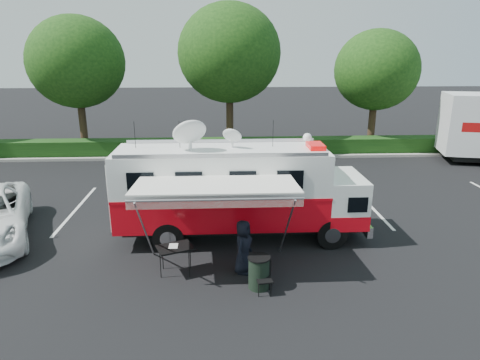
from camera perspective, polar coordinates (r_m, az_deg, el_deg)
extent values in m
plane|color=black|center=(14.84, 0.10, -7.60)|extent=(120.00, 120.00, 0.00)
cube|color=#9E998E|center=(25.65, 7.77, 3.13)|extent=(60.00, 0.35, 0.15)
cube|color=black|center=(26.42, 7.46, 4.50)|extent=(60.00, 1.20, 1.00)
cylinder|color=black|center=(28.02, -20.28, 7.85)|extent=(0.44, 0.44, 4.40)
ellipsoid|color=#14380F|center=(27.74, -20.99, 14.48)|extent=(5.63, 5.63, 5.35)
cylinder|color=black|center=(26.74, -1.37, 8.93)|extent=(0.44, 0.44, 4.80)
ellipsoid|color=#14380F|center=(26.47, -1.43, 16.56)|extent=(6.14, 6.14, 5.84)
cylinder|color=black|center=(28.50, 17.22, 7.87)|extent=(0.44, 0.44, 4.00)
ellipsoid|color=#14380F|center=(28.21, 17.76, 13.80)|extent=(5.12, 5.12, 4.86)
cube|color=silver|center=(18.52, -20.98, -3.64)|extent=(0.12, 5.50, 0.01)
cube|color=silver|center=(17.59, -2.04, -3.54)|extent=(0.12, 5.50, 0.01)
cube|color=silver|center=(18.65, 16.75, -3.06)|extent=(0.12, 5.50, 0.01)
cube|color=black|center=(14.64, 0.10, -5.84)|extent=(7.75, 1.26, 0.27)
cylinder|color=black|center=(14.17, 12.13, -7.04)|extent=(0.99, 0.29, 0.99)
cylinder|color=black|center=(15.95, 10.35, -4.15)|extent=(0.99, 0.29, 0.99)
cylinder|color=black|center=(13.81, -9.53, -7.55)|extent=(0.99, 0.29, 0.99)
cylinder|color=black|center=(15.62, -8.74, -4.52)|extent=(0.99, 0.29, 0.99)
cube|color=silver|center=(15.37, 15.62, -5.17)|extent=(0.18, 2.25, 0.36)
cube|color=white|center=(14.88, 13.41, -2.22)|extent=(1.26, 2.25, 1.53)
cube|color=red|center=(15.06, 13.27, -4.16)|extent=(1.28, 2.27, 0.50)
cube|color=black|center=(14.97, 15.63, -1.18)|extent=(0.11, 1.95, 0.63)
cube|color=red|center=(14.37, -2.42, -3.40)|extent=(6.85, 2.25, 1.08)
cube|color=red|center=(14.19, -2.44, -1.35)|extent=(6.87, 2.27, 0.09)
cube|color=white|center=(13.99, -2.48, 1.28)|extent=(6.85, 2.25, 1.26)
cube|color=white|center=(13.82, -2.51, 3.94)|extent=(6.85, 2.25, 0.07)
cube|color=#CC0505|center=(14.15, 10.03, 4.52)|extent=(0.50, 0.86, 0.14)
sphere|color=white|center=(14.97, 8.96, 5.62)|extent=(0.31, 0.31, 0.31)
ellipsoid|color=white|center=(13.59, -6.76, 6.36)|extent=(1.08, 1.08, 0.32)
ellipsoid|color=white|center=(13.91, -1.05, 5.97)|extent=(0.63, 0.63, 0.18)
cylinder|color=black|center=(14.34, -13.85, 5.82)|extent=(0.02, 0.02, 0.90)
cylinder|color=black|center=(14.14, -8.07, 5.99)|extent=(0.02, 0.02, 0.90)
cylinder|color=black|center=(14.19, 4.42, 6.15)|extent=(0.02, 0.02, 0.90)
cube|color=white|center=(11.81, -3.27, -0.61)|extent=(4.51, 2.16, 0.19)
cube|color=red|center=(10.86, -3.28, -3.13)|extent=(4.51, 0.04, 0.25)
cylinder|color=#B2B2B7|center=(10.80, -3.29, -2.62)|extent=(4.51, 0.07, 0.07)
cylinder|color=#B2B2B7|center=(12.39, -12.54, -6.72)|extent=(0.05, 2.35, 2.60)
cylinder|color=#B2B2B7|center=(12.36, 6.23, -6.46)|extent=(0.05, 2.35, 2.60)
imported|color=black|center=(12.70, 0.42, -12.13)|extent=(0.76, 0.91, 1.59)
cube|color=black|center=(12.41, -8.66, -8.89)|extent=(1.16, 1.00, 0.05)
cylinder|color=black|center=(12.42, -10.56, -11.06)|extent=(0.02, 0.02, 0.80)
cylinder|color=black|center=(12.86, -10.28, -10.00)|extent=(0.02, 0.02, 0.80)
cylinder|color=black|center=(12.33, -6.79, -11.08)|extent=(0.02, 0.02, 0.80)
cylinder|color=black|center=(12.78, -6.65, -10.01)|extent=(0.02, 0.02, 0.80)
cube|color=silver|center=(12.45, -8.87, -8.68)|extent=(0.25, 0.34, 0.01)
cube|color=black|center=(11.53, 3.26, -13.13)|extent=(0.45, 0.45, 0.04)
cube|color=black|center=(11.59, 3.17, -11.67)|extent=(0.40, 0.09, 0.45)
cylinder|color=black|center=(11.48, 2.50, -14.44)|extent=(0.02, 0.02, 0.40)
cylinder|color=black|center=(11.75, 2.35, -13.61)|extent=(0.02, 0.02, 0.40)
cylinder|color=black|center=(11.51, 4.15, -14.37)|extent=(0.02, 0.02, 0.40)
cylinder|color=black|center=(11.78, 3.96, -13.55)|extent=(0.02, 0.02, 0.40)
cylinder|color=black|center=(11.76, 2.54, -12.28)|extent=(0.57, 0.57, 0.87)
cylinder|color=black|center=(11.54, 2.57, -10.30)|extent=(0.61, 0.61, 0.04)
cylinder|color=black|center=(27.98, 28.79, 3.25)|extent=(1.04, 0.31, 1.04)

